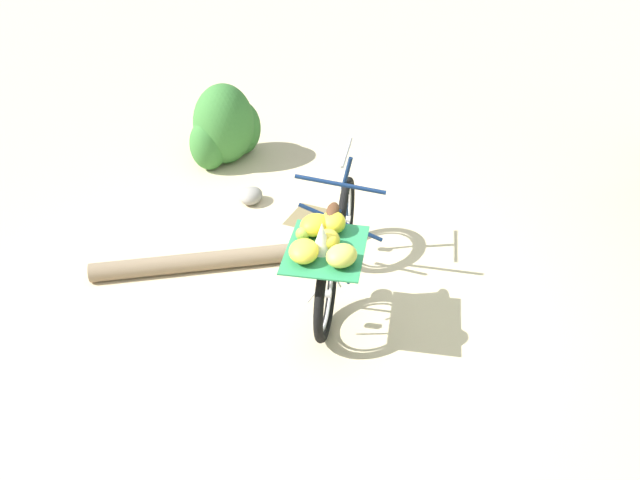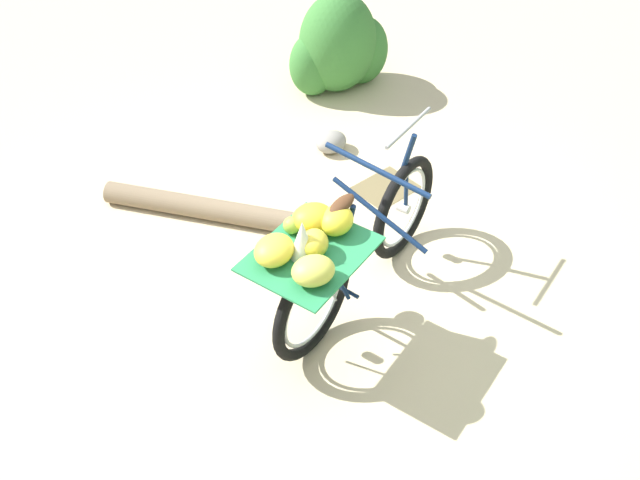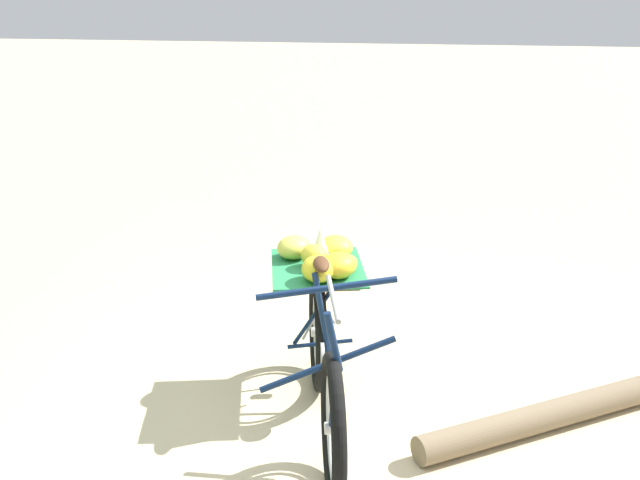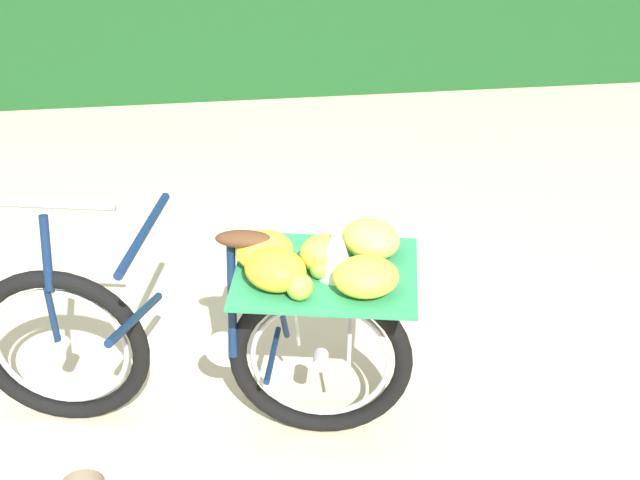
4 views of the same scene
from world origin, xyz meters
name	(u,v)px [view 1 (image 1 of 4)]	position (x,y,z in m)	size (l,w,h in m)	color
ground_plane	(311,296)	(0.00, 0.00, 0.00)	(60.00, 60.00, 0.00)	beige
bicycle	(333,248)	(0.00, 0.18, 0.53)	(1.79, 0.88, 1.03)	black
fallen_log	(192,262)	(0.10, -1.08, 0.08)	(0.16, 0.16, 1.70)	#7F6B51
shrub_cluster	(225,128)	(-1.82, -1.91, 0.39)	(0.94, 0.65, 0.90)	#387533
path_stone	(251,196)	(-1.10, -1.19, 0.08)	(0.26, 0.22, 0.16)	gray
leaf_litter_patch	(309,217)	(-1.09, -0.54, 0.00)	(0.44, 0.36, 0.01)	olive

